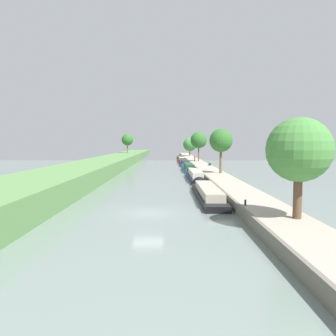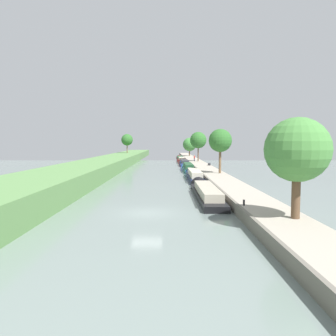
{
  "view_description": "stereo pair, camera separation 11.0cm",
  "coord_description": "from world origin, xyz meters",
  "px_view_note": "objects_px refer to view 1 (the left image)",
  "views": [
    {
      "loc": [
        1.63,
        -26.44,
        5.77
      ],
      "look_at": [
        1.72,
        34.92,
        1.0
      ],
      "focal_mm": 34.89,
      "sensor_mm": 36.0,
      "label": 1
    },
    {
      "loc": [
        1.74,
        -26.44,
        5.77
      ],
      "look_at": [
        1.72,
        34.92,
        1.0
      ],
      "focal_mm": 34.89,
      "sensor_mm": 36.0,
      "label": 2
    }
  ],
  "objects_px": {
    "person_walking": "(194,158)",
    "park_bench": "(209,164)",
    "mooring_bollard_near": "(245,203)",
    "mooring_bollard_far": "(184,156)",
    "narrowboat_maroon": "(180,158)",
    "narrowboat_teal": "(188,168)",
    "narrowboat_red": "(182,160)",
    "narrowboat_navy": "(194,175)",
    "narrowboat_blue": "(184,163)",
    "narrowboat_black": "(206,192)"
  },
  "relations": [
    {
      "from": "person_walking",
      "to": "park_bench",
      "type": "height_order",
      "value": "person_walking"
    },
    {
      "from": "mooring_bollard_near",
      "to": "mooring_bollard_far",
      "type": "distance_m",
      "value": 92.25
    },
    {
      "from": "narrowboat_maroon",
      "to": "mooring_bollard_far",
      "type": "bearing_deg",
      "value": 74.57
    },
    {
      "from": "narrowboat_teal",
      "to": "mooring_bollard_far",
      "type": "bearing_deg",
      "value": 87.92
    },
    {
      "from": "narrowboat_teal",
      "to": "person_walking",
      "type": "relative_size",
      "value": 9.05
    },
    {
      "from": "mooring_bollard_near",
      "to": "narrowboat_red",
      "type": "bearing_deg",
      "value": 91.55
    },
    {
      "from": "narrowboat_maroon",
      "to": "mooring_bollard_near",
      "type": "height_order",
      "value": "narrowboat_maroon"
    },
    {
      "from": "narrowboat_navy",
      "to": "park_bench",
      "type": "bearing_deg",
      "value": 75.76
    },
    {
      "from": "narrowboat_blue",
      "to": "mooring_bollard_far",
      "type": "xyz_separation_m",
      "value": [
        1.83,
        35.43,
        0.5
      ]
    },
    {
      "from": "person_walking",
      "to": "mooring_bollard_far",
      "type": "bearing_deg",
      "value": 91.85
    },
    {
      "from": "park_bench",
      "to": "narrowboat_blue",
      "type": "bearing_deg",
      "value": 112.44
    },
    {
      "from": "narrowboat_blue",
      "to": "mooring_bollard_near",
      "type": "xyz_separation_m",
      "value": [
        1.83,
        -56.82,
        0.5
      ]
    },
    {
      "from": "narrowboat_navy",
      "to": "narrowboat_teal",
      "type": "bearing_deg",
      "value": 90.05
    },
    {
      "from": "narrowboat_red",
      "to": "park_bench",
      "type": "bearing_deg",
      "value": -79.09
    },
    {
      "from": "narrowboat_teal",
      "to": "narrowboat_maroon",
      "type": "bearing_deg",
      "value": 90.12
    },
    {
      "from": "narrowboat_black",
      "to": "narrowboat_navy",
      "type": "bearing_deg",
      "value": 89.6
    },
    {
      "from": "mooring_bollard_near",
      "to": "narrowboat_navy",
      "type": "bearing_deg",
      "value": 93.95
    },
    {
      "from": "mooring_bollard_near",
      "to": "park_bench",
      "type": "xyz_separation_m",
      "value": [
        3.0,
        45.14,
        0.12
      ]
    },
    {
      "from": "narrowboat_red",
      "to": "person_walking",
      "type": "distance_m",
      "value": 10.49
    },
    {
      "from": "narrowboat_black",
      "to": "mooring_bollard_near",
      "type": "distance_m",
      "value": 9.55
    },
    {
      "from": "narrowboat_blue",
      "to": "narrowboat_maroon",
      "type": "distance_m",
      "value": 28.49
    },
    {
      "from": "narrowboat_maroon",
      "to": "mooring_bollard_near",
      "type": "xyz_separation_m",
      "value": [
        1.92,
        -85.31,
        0.6
      ]
    },
    {
      "from": "narrowboat_blue",
      "to": "park_bench",
      "type": "distance_m",
      "value": 12.65
    },
    {
      "from": "narrowboat_black",
      "to": "mooring_bollard_near",
      "type": "height_order",
      "value": "same"
    },
    {
      "from": "narrowboat_black",
      "to": "narrowboat_navy",
      "type": "relative_size",
      "value": 1.07
    },
    {
      "from": "narrowboat_red",
      "to": "mooring_bollard_near",
      "type": "height_order",
      "value": "narrowboat_red"
    },
    {
      "from": "narrowboat_blue",
      "to": "narrowboat_teal",
      "type": "bearing_deg",
      "value": -89.99
    },
    {
      "from": "mooring_bollard_near",
      "to": "park_bench",
      "type": "distance_m",
      "value": 45.24
    },
    {
      "from": "person_walking",
      "to": "park_bench",
      "type": "bearing_deg",
      "value": -82.73
    },
    {
      "from": "narrowboat_maroon",
      "to": "park_bench",
      "type": "relative_size",
      "value": 10.61
    },
    {
      "from": "narrowboat_teal",
      "to": "park_bench",
      "type": "height_order",
      "value": "narrowboat_teal"
    },
    {
      "from": "narrowboat_navy",
      "to": "mooring_bollard_far",
      "type": "xyz_separation_m",
      "value": [
        1.81,
        66.05,
        0.47
      ]
    },
    {
      "from": "narrowboat_red",
      "to": "park_bench",
      "type": "xyz_separation_m",
      "value": [
        4.91,
        -25.49,
        0.61
      ]
    },
    {
      "from": "narrowboat_navy",
      "to": "narrowboat_teal",
      "type": "height_order",
      "value": "narrowboat_teal"
    },
    {
      "from": "narrowboat_navy",
      "to": "narrowboat_red",
      "type": "xyz_separation_m",
      "value": [
        -0.11,
        44.44,
        -0.02
      ]
    },
    {
      "from": "narrowboat_black",
      "to": "narrowboat_red",
      "type": "distance_m",
      "value": 61.29
    },
    {
      "from": "narrowboat_maroon",
      "to": "narrowboat_teal",
      "type": "bearing_deg",
      "value": -89.88
    },
    {
      "from": "narrowboat_teal",
      "to": "narrowboat_maroon",
      "type": "relative_size",
      "value": 0.94
    },
    {
      "from": "narrowboat_black",
      "to": "narrowboat_teal",
      "type": "relative_size",
      "value": 1.09
    },
    {
      "from": "narrowboat_navy",
      "to": "narrowboat_blue",
      "type": "xyz_separation_m",
      "value": [
        -0.02,
        30.62,
        -0.03
      ]
    },
    {
      "from": "narrowboat_blue",
      "to": "park_bench",
      "type": "bearing_deg",
      "value": -67.56
    },
    {
      "from": "narrowboat_maroon",
      "to": "park_bench",
      "type": "distance_m",
      "value": 40.47
    },
    {
      "from": "mooring_bollard_far",
      "to": "park_bench",
      "type": "bearing_deg",
      "value": -86.36
    },
    {
      "from": "narrowboat_navy",
      "to": "narrowboat_black",
      "type": "bearing_deg",
      "value": -90.4
    },
    {
      "from": "narrowboat_maroon",
      "to": "mooring_bollard_near",
      "type": "distance_m",
      "value": 85.33
    },
    {
      "from": "mooring_bollard_near",
      "to": "mooring_bollard_far",
      "type": "bearing_deg",
      "value": 90.0
    },
    {
      "from": "narrowboat_red",
      "to": "narrowboat_teal",
      "type": "bearing_deg",
      "value": -89.81
    },
    {
      "from": "narrowboat_black",
      "to": "narrowboat_teal",
      "type": "bearing_deg",
      "value": 89.82
    },
    {
      "from": "narrowboat_red",
      "to": "mooring_bollard_far",
      "type": "height_order",
      "value": "narrowboat_red"
    },
    {
      "from": "narrowboat_blue",
      "to": "narrowboat_red",
      "type": "relative_size",
      "value": 0.9
    }
  ]
}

